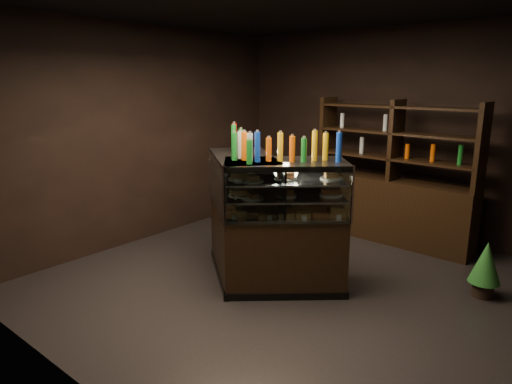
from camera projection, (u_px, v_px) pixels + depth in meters
ground at (289, 281)px, 5.24m from camera, size 5.00×5.00×0.00m
room_shell at (292, 110)px, 4.77m from camera, size 5.02×5.02×3.01m
display_case at (264, 241)px, 5.16m from camera, size 2.00×1.37×1.44m
food_display at (264, 192)px, 5.01m from camera, size 1.63×0.91×0.44m
bottles_top at (264, 145)px, 4.90m from camera, size 1.45×0.77×0.30m
potted_conifer at (486, 262)px, 4.79m from camera, size 0.32×0.32×0.69m
back_shelving at (392, 199)px, 6.44m from camera, size 2.29×0.52×2.00m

